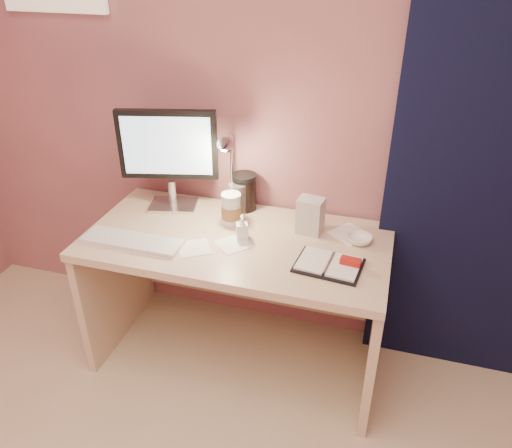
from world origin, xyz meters
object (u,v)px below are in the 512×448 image
(dark_jar, at_px, (245,194))
(desk, at_px, (242,269))
(planner, at_px, (331,264))
(product_box, at_px, (310,216))
(monitor, at_px, (168,151))
(keyboard, at_px, (133,241))
(desk_lamp, at_px, (221,166))
(coffee_cup, at_px, (231,210))
(clear_cup, at_px, (238,199))
(bowl, at_px, (359,240))
(lotion_bottle, at_px, (242,227))

(dark_jar, bearing_deg, desk, -76.84)
(planner, xyz_separation_m, product_box, (-0.14, 0.26, 0.08))
(monitor, height_order, keyboard, monitor)
(desk_lamp, bearing_deg, desk, -50.23)
(coffee_cup, height_order, desk_lamp, desk_lamp)
(monitor, height_order, desk_lamp, monitor)
(clear_cup, height_order, dark_jar, dark_jar)
(dark_jar, distance_m, product_box, 0.39)
(keyboard, xyz_separation_m, planner, (0.89, 0.07, 0.00))
(bowl, xyz_separation_m, lotion_bottle, (-0.52, -0.11, 0.04))
(planner, bearing_deg, bowl, 72.83)
(desk, relative_size, desk_lamp, 3.30)
(coffee_cup, xyz_separation_m, desk_lamp, (-0.07, 0.07, 0.19))
(keyboard, height_order, lotion_bottle, lotion_bottle)
(monitor, bearing_deg, coffee_cup, -26.19)
(planner, xyz_separation_m, clear_cup, (-0.53, 0.34, 0.07))
(desk, xyz_separation_m, clear_cup, (-0.07, 0.17, 0.30))
(planner, relative_size, clear_cup, 1.88)
(clear_cup, bearing_deg, keyboard, -131.52)
(coffee_cup, relative_size, product_box, 0.90)
(keyboard, relative_size, planner, 1.58)
(desk, xyz_separation_m, coffee_cup, (-0.07, 0.05, 0.30))
(coffee_cup, distance_m, dark_jar, 0.16)
(coffee_cup, bearing_deg, bowl, -0.91)
(monitor, relative_size, desk_lamp, 1.21)
(monitor, relative_size, coffee_cup, 3.28)
(clear_cup, relative_size, dark_jar, 0.92)
(desk, distance_m, clear_cup, 0.35)
(keyboard, height_order, bowl, bowl)
(bowl, xyz_separation_m, product_box, (-0.24, 0.03, 0.07))
(desk, height_order, product_box, product_box)
(desk, height_order, coffee_cup, coffee_cup)
(keyboard, bearing_deg, planner, 4.83)
(coffee_cup, xyz_separation_m, dark_jar, (0.02, 0.16, 0.01))
(planner, relative_size, desk_lamp, 0.69)
(desk, bearing_deg, desk_lamp, 138.31)
(desk, relative_size, planner, 4.76)
(coffee_cup, bearing_deg, dark_jar, 84.60)
(desk, distance_m, desk_lamp, 0.52)
(planner, bearing_deg, product_box, 124.57)
(desk, relative_size, monitor, 2.74)
(coffee_cup, relative_size, desk_lamp, 0.37)
(planner, height_order, desk_lamp, desk_lamp)
(coffee_cup, bearing_deg, lotion_bottle, -52.86)
(coffee_cup, relative_size, lotion_bottle, 1.33)
(clear_cup, bearing_deg, desk_lamp, -145.09)
(desk, xyz_separation_m, keyboard, (-0.44, -0.25, 0.24))
(clear_cup, xyz_separation_m, bowl, (0.62, -0.12, -0.06))
(monitor, relative_size, planner, 1.74)
(dark_jar, bearing_deg, monitor, -166.39)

